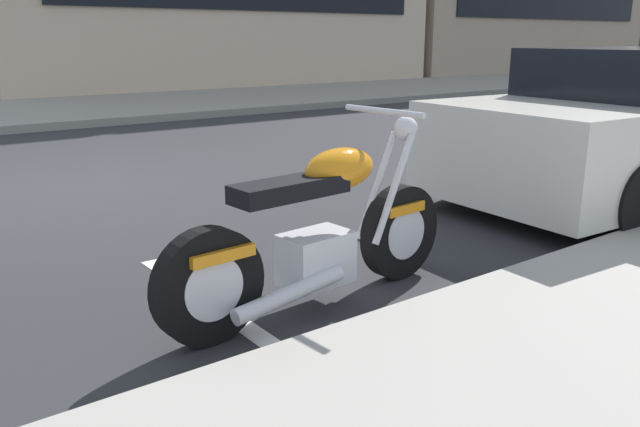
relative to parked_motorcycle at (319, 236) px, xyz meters
The scene contains 4 objects.
ground_plane 4.05m from the parked_motorcycle, 97.14° to the left, with size 260.00×260.00×0.00m, color #28282B.
sidewalk_far_curb 15.84m from the parked_motorcycle, 43.44° to the left, with size 120.00×5.00×0.14m, color gray.
parking_stall_stripe 0.68m from the parked_motorcycle, 157.42° to the left, with size 0.12×2.20×0.01m, color silver.
parked_motorcycle is the anchor object (origin of this frame).
Camera 1 is at (-1.57, -6.78, 1.51)m, focal length 36.06 mm.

